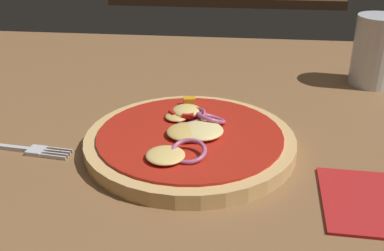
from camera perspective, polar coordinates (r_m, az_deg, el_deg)
dining_table at (r=0.56m, az=-4.77°, el=-2.72°), size 1.21×0.93×0.03m
pizza at (r=0.53m, az=-0.25°, el=-1.83°), size 0.24×0.24×0.04m
fork at (r=0.57m, az=-21.33°, el=-2.59°), size 0.16×0.03×0.01m
beer_glass at (r=0.76m, az=21.67°, el=8.10°), size 0.07×0.07×0.11m
napkin at (r=0.47m, az=22.28°, el=-8.80°), size 0.11×0.11×0.00m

